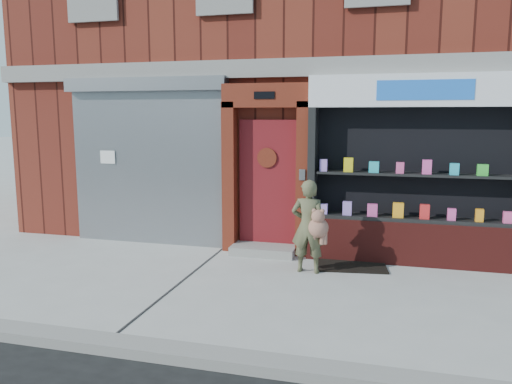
% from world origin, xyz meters
% --- Properties ---
extents(ground, '(80.00, 80.00, 0.00)m').
position_xyz_m(ground, '(0.00, 0.00, 0.00)').
color(ground, '#9E9E99').
rests_on(ground, ground).
extents(curb, '(60.00, 0.30, 0.12)m').
position_xyz_m(curb, '(0.00, -2.15, 0.06)').
color(curb, gray).
rests_on(curb, ground).
extents(building, '(12.00, 8.16, 8.00)m').
position_xyz_m(building, '(-0.00, 5.99, 4.00)').
color(building, '#581C14').
rests_on(building, ground).
extents(shutter_bay, '(3.10, 0.30, 3.04)m').
position_xyz_m(shutter_bay, '(-3.00, 1.93, 1.72)').
color(shutter_bay, gray).
rests_on(shutter_bay, ground).
extents(red_door_bay, '(1.52, 0.58, 2.90)m').
position_xyz_m(red_door_bay, '(-0.75, 1.86, 1.46)').
color(red_door_bay, '#5A1B0F').
rests_on(red_door_bay, ground).
extents(pharmacy_bay, '(3.50, 0.41, 3.00)m').
position_xyz_m(pharmacy_bay, '(1.75, 1.81, 1.37)').
color(pharmacy_bay, '#5C1915').
rests_on(pharmacy_bay, ground).
extents(woman, '(0.58, 0.38, 1.43)m').
position_xyz_m(woman, '(0.16, 0.92, 0.72)').
color(woman, brown).
rests_on(woman, ground).
extents(doormat, '(1.16, 0.88, 0.03)m').
position_xyz_m(doormat, '(0.76, 1.40, 0.01)').
color(doormat, black).
rests_on(doormat, ground).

